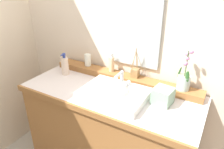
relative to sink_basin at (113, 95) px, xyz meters
The scene contains 12 objects.
wall_back 0.60m from the sink_basin, 98.87° to the left, with size 3.08×0.20×2.56m, color beige.
vanity_cabinet 0.48m from the sink_basin, 134.62° to the left, with size 1.41×0.60×0.89m.
back_ledge 0.31m from the sink_basin, 104.17° to the left, with size 1.33×0.13×0.05m, color #996233.
sink_basin is the anchor object (origin of this frame).
soap_bar 0.17m from the sink_basin, 140.95° to the left, with size 0.07×0.04×0.02m, color #EFDECA.
potted_plant 0.53m from the sink_basin, 34.51° to the left, with size 0.11×0.10×0.32m.
soap_dispenser 0.38m from the sink_basin, 122.05° to the left, with size 0.05×0.05×0.17m.
tumbler_cup 0.56m from the sink_basin, 145.35° to the left, with size 0.06×0.06×0.11m, color white.
reed_diffuser 0.32m from the sink_basin, 83.76° to the left, with size 0.11×0.08×0.26m.
lotion_bottle 0.61m from the sink_basin, 166.24° to the left, with size 0.07×0.07×0.20m.
tissue_box 0.35m from the sink_basin, 19.29° to the left, with size 0.13×0.13×0.12m, color #88AC92.
mirror 0.54m from the sink_basin, 92.28° to the left, with size 0.43×0.02×0.58m, color silver.
Camera 1 is at (0.72, -1.23, 1.72)m, focal length 33.54 mm.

